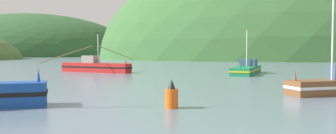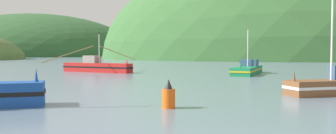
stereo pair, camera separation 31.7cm
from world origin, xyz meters
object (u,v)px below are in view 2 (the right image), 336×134
object	(u,v)px
fishing_boat_green	(248,69)
fishing_boat_brown	(332,85)
channel_buoy	(169,96)
fishing_boat_red	(96,67)

from	to	relation	value
fishing_boat_green	fishing_boat_brown	xyz separation A→B (m)	(-3.75, -21.15, 0.01)
fishing_boat_green	channel_buoy	bearing A→B (deg)	1.68
fishing_boat_brown	channel_buoy	distance (m)	12.04
fishing_boat_red	fishing_boat_brown	world-z (taller)	fishing_boat_brown
fishing_boat_green	fishing_boat_red	bearing A→B (deg)	-77.11
fishing_boat_green	fishing_boat_brown	bearing A→B (deg)	24.04
fishing_boat_red	channel_buoy	distance (m)	32.16
fishing_boat_green	channel_buoy	xyz separation A→B (m)	(-15.39, -24.23, -0.02)
fishing_boat_green	fishing_boat_red	xyz separation A→B (m)	(-19.68, 7.64, 0.18)
fishing_boat_green	fishing_boat_red	world-z (taller)	fishing_boat_green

